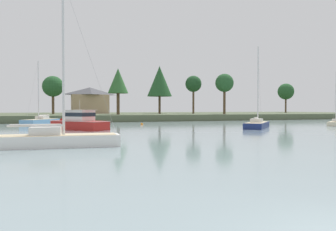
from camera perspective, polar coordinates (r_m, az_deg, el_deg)
far_shore_bank at (r=95.80m, az=-15.96°, el=-0.09°), size 195.52×58.11×1.45m
sailboat_skyblue at (r=59.16m, az=-21.46°, el=-1.33°), size 6.27×8.52×11.49m
sailboat_navy at (r=48.41m, az=15.39°, el=-1.83°), size 7.72×7.96×12.39m
sailboat_white at (r=24.96m, az=-19.65°, el=-4.60°), size 9.68×3.17×12.79m
sailboat_cream at (r=60.60m, az=27.49°, el=-1.38°), size 6.44×5.33×9.30m
cruiser_red at (r=45.22m, az=-16.01°, el=-1.57°), size 7.98×9.37×5.03m
mooring_buoy_orange at (r=56.67m, az=-4.62°, el=-1.54°), size 0.46×0.46×0.51m
shore_tree_right_mid at (r=89.52m, az=4.49°, el=5.51°), size 4.45×4.45×10.42m
shore_tree_left_mid at (r=87.29m, az=-19.59°, el=4.81°), size 5.26×5.26×9.66m
shore_tree_center_left at (r=122.34m, az=20.02°, el=3.97°), size 5.66×5.66×10.32m
shore_tree_right at (r=89.90m, az=-1.50°, el=6.03°), size 6.81×6.81×13.14m
shore_tree_center_right at (r=77.70m, az=-8.78°, el=5.98°), size 4.80×4.80×10.90m
shore_tree_left at (r=85.28m, az=9.90°, el=5.60°), size 4.71×4.71×10.40m
cottage_hillside at (r=94.45m, az=-13.59°, el=2.66°), size 10.75×7.53×7.41m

